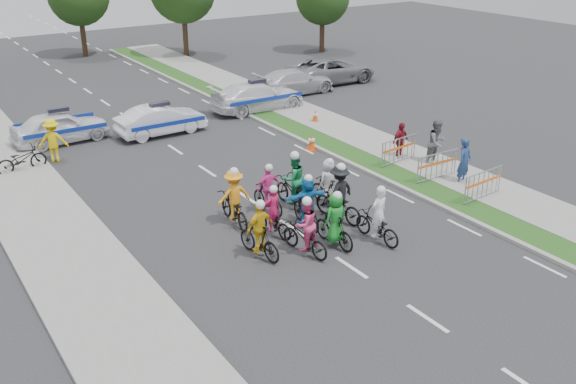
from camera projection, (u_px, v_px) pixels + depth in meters
ground at (351, 268)px, 18.16m from camera, size 90.00×90.00×0.00m
curb_right at (374, 175)px, 24.55m from camera, size 0.20×60.00×0.12m
grass_strip at (388, 171)px, 24.90m from camera, size 1.20×60.00×0.11m
sidewalk_right at (421, 162)px, 25.81m from camera, size 2.40×60.00×0.13m
sidewalk_left at (69, 256)px, 18.67m from camera, size 3.00×60.00×0.13m
rider_0 at (377, 223)px, 19.42m from camera, size 0.75×1.86×1.86m
rider_1 at (335, 225)px, 19.10m from camera, size 0.78×1.75×1.81m
rider_2 at (305, 233)px, 18.65m from camera, size 0.93×1.90×1.86m
rider_3 at (260, 235)px, 18.47m from camera, size 0.97×1.81×1.84m
rider_4 at (339, 198)px, 20.72m from camera, size 1.20×2.06×2.01m
rider_5 at (307, 205)px, 20.27m from camera, size 1.50×1.78×1.82m
rider_6 at (272, 218)px, 19.82m from camera, size 0.86×1.74×1.70m
rider_7 at (328, 187)px, 21.84m from camera, size 0.75×1.67×1.74m
rider_8 at (293, 187)px, 21.64m from camera, size 0.86×2.02×2.05m
rider_9 at (268, 194)px, 21.30m from camera, size 0.90×1.70×1.76m
rider_10 at (234, 202)px, 20.46m from camera, size 1.14×1.99×1.98m
police_car_0 at (60, 127)px, 27.97m from camera, size 4.24×1.95×1.41m
police_car_1 at (161, 120)px, 29.05m from camera, size 4.11×1.56×1.34m
police_car_2 at (258, 96)px, 32.69m from camera, size 5.03×2.20×1.44m
civilian_sedan at (294, 82)px, 35.71m from camera, size 4.79×2.02×1.38m
civilian_suv at (331, 70)px, 38.10m from camera, size 5.61×2.81×1.53m
spectator_0 at (464, 161)px, 23.48m from camera, size 0.73×0.57×1.79m
spectator_1 at (437, 143)px, 25.30m from camera, size 0.98×0.80×1.87m
spectator_2 at (400, 141)px, 26.02m from camera, size 0.95×0.50×1.54m
marshal_hiviz at (53, 140)px, 25.71m from camera, size 1.32×1.07×1.78m
barrier_0 at (483, 186)px, 22.20m from camera, size 2.03×0.63×1.12m
barrier_1 at (437, 167)px, 23.88m from camera, size 2.01×0.54×1.12m
barrier_2 at (399, 152)px, 25.48m from camera, size 2.04×0.70×1.12m
cone_0 at (311, 142)px, 27.19m from camera, size 0.40×0.40×0.70m
cone_1 at (315, 117)px, 30.67m from camera, size 0.40×0.40×0.70m
parked_bike at (21, 160)px, 24.80m from camera, size 1.97×0.87×1.00m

